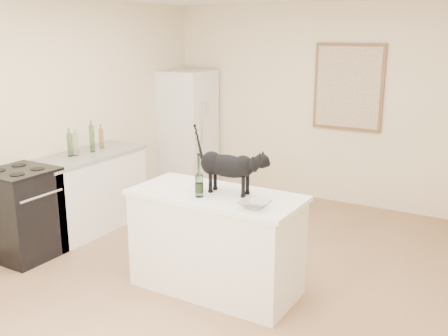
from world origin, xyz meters
TOP-DOWN VIEW (x-y plane):
  - floor at (0.00, 0.00)m, footprint 5.50×5.50m
  - wall_back at (0.00, 2.75)m, footprint 4.50×0.00m
  - wall_left at (-2.25, 0.00)m, footprint 0.00×5.50m
  - island_base at (0.10, -0.20)m, footprint 1.44×0.67m
  - island_top at (0.10, -0.20)m, footprint 1.50×0.70m
  - left_cabinets at (-1.95, 0.30)m, footprint 0.60×1.40m
  - left_countertop at (-1.95, 0.30)m, footprint 0.62×1.44m
  - stove at (-1.95, -0.60)m, footprint 0.60×0.60m
  - fridge at (-1.95, 2.35)m, footprint 0.68×0.68m
  - artwork_frame at (0.30, 2.72)m, footprint 0.90×0.03m
  - artwork_canvas at (0.30, 2.70)m, footprint 0.82×0.00m
  - black_cat at (0.18, -0.14)m, footprint 0.63×0.24m
  - wine_bottle at (0.03, -0.35)m, footprint 0.09×0.09m
  - glass_bowl at (0.56, -0.38)m, footprint 0.25×0.25m
  - fridge_paper at (-1.60, 2.39)m, footprint 0.03×0.14m
  - counter_bottle_cluster at (-1.97, 0.33)m, footprint 0.12×0.53m

SIDE VIEW (x-z plane):
  - floor at x=0.00m, z-range 0.00..0.00m
  - island_base at x=0.10m, z-range 0.00..0.86m
  - left_cabinets at x=-1.95m, z-range 0.00..0.86m
  - stove at x=-1.95m, z-range 0.00..0.90m
  - fridge at x=-1.95m, z-range 0.00..1.70m
  - island_top at x=0.10m, z-range 0.86..0.90m
  - left_countertop at x=-1.95m, z-range 0.86..0.90m
  - glass_bowl at x=0.56m, z-range 0.90..0.96m
  - counter_bottle_cluster at x=-1.97m, z-range 0.88..1.18m
  - wine_bottle at x=0.03m, z-range 0.90..1.23m
  - black_cat at x=0.18m, z-range 0.90..1.33m
  - fridge_paper at x=-1.60m, z-range 1.08..1.26m
  - wall_back at x=0.00m, z-range -0.95..3.55m
  - wall_left at x=-2.25m, z-range -1.45..4.05m
  - artwork_frame at x=0.30m, z-range 1.00..2.10m
  - artwork_canvas at x=0.30m, z-range 1.04..2.06m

